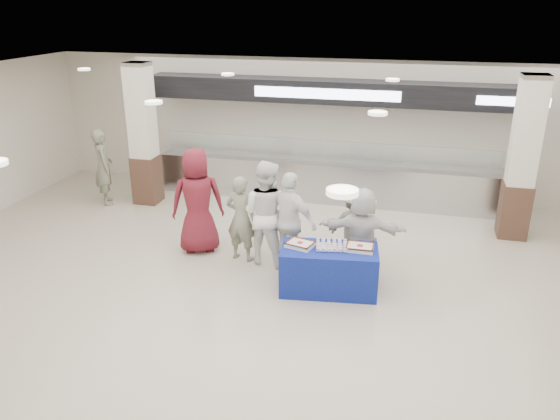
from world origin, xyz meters
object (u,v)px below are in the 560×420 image
(chef_tall, at_px, (266,213))
(civilian_white, at_px, (362,233))
(chef_short, at_px, (290,221))
(soldier_b, at_px, (354,227))
(civilian_maroon, at_px, (198,201))
(soldier_a, at_px, (241,219))
(display_table, at_px, (329,270))
(sheet_cake_right, at_px, (360,247))
(soldier_bg, at_px, (104,167))
(cupcake_tray, at_px, (332,246))
(sheet_cake_left, at_px, (300,244))

(chef_tall, height_order, civilian_white, chef_tall)
(chef_short, relative_size, soldier_b, 1.22)
(civilian_maroon, distance_m, soldier_b, 2.89)
(chef_tall, bearing_deg, soldier_a, 12.92)
(civilian_maroon, xyz_separation_m, civilian_white, (3.06, -0.27, -0.20))
(display_table, distance_m, soldier_b, 1.15)
(civilian_white, bearing_deg, sheet_cake_right, 91.28)
(chef_short, bearing_deg, chef_tall, 5.80)
(chef_short, bearing_deg, civilian_white, -158.98)
(sheet_cake_right, xyz_separation_m, civilian_white, (-0.04, 0.55, 0.00))
(display_table, height_order, soldier_bg, soldier_bg)
(civilian_maroon, bearing_deg, cupcake_tray, 138.48)
(sheet_cake_left, height_order, soldier_a, soldier_a)
(soldier_b, relative_size, civilian_white, 0.91)
(sheet_cake_left, xyz_separation_m, soldier_a, (-1.25, 0.78, 0.00))
(display_table, relative_size, sheet_cake_left, 3.17)
(chef_short, height_order, civilian_white, chef_short)
(soldier_bg, bearing_deg, chef_tall, -152.01)
(chef_short, bearing_deg, civilian_maroon, 12.49)
(sheet_cake_right, relative_size, cupcake_tray, 0.88)
(civilian_maroon, bearing_deg, display_table, 137.38)
(cupcake_tray, xyz_separation_m, chef_short, (-0.83, 0.59, 0.10))
(soldier_bg, bearing_deg, chef_short, -151.17)
(display_table, height_order, sheet_cake_right, sheet_cake_right)
(display_table, height_order, cupcake_tray, cupcake_tray)
(display_table, distance_m, civilian_white, 0.88)
(soldier_a, distance_m, civilian_white, 2.17)
(cupcake_tray, relative_size, civilian_white, 0.31)
(chef_tall, relative_size, soldier_b, 1.31)
(soldier_b, height_order, civilian_white, civilian_white)
(sheet_cake_right, height_order, soldier_b, soldier_b)
(cupcake_tray, height_order, soldier_a, soldier_a)
(civilian_white, bearing_deg, display_table, 53.21)
(civilian_white, distance_m, soldier_bg, 6.50)
(sheet_cake_right, height_order, soldier_a, soldier_a)
(sheet_cake_right, bearing_deg, civilian_white, 93.77)
(civilian_maroon, distance_m, soldier_bg, 3.61)
(cupcake_tray, distance_m, civilian_maroon, 2.79)
(soldier_bg, bearing_deg, display_table, -153.57)
(sheet_cake_left, relative_size, chef_tall, 0.26)
(cupcake_tray, distance_m, soldier_a, 1.89)
(civilian_maroon, bearing_deg, soldier_b, 159.57)
(civilian_white, bearing_deg, soldier_bg, -21.71)
(cupcake_tray, height_order, soldier_b, soldier_b)
(cupcake_tray, bearing_deg, civilian_maroon, 161.88)
(sheet_cake_left, height_order, cupcake_tray, sheet_cake_left)
(chef_short, bearing_deg, soldier_b, -137.26)
(civilian_maroon, distance_m, chef_short, 1.84)
(civilian_maroon, relative_size, chef_short, 1.13)
(cupcake_tray, height_order, civilian_white, civilian_white)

